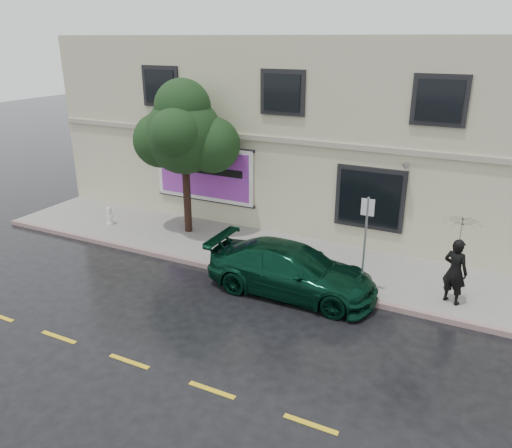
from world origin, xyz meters
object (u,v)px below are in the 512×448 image
at_px(street_tree, 184,136).
at_px(fire_hydrant, 110,216).
at_px(car, 292,270).
at_px(pedestrian, 455,271).

relative_size(street_tree, fire_hydrant, 7.07).
distance_m(car, pedestrian, 4.40).
xyz_separation_m(car, street_tree, (-5.16, 2.45, 3.00)).
distance_m(pedestrian, fire_hydrant, 12.54).
bearing_deg(pedestrian, car, 38.64).
distance_m(car, street_tree, 6.45).
bearing_deg(car, street_tree, 64.70).
xyz_separation_m(pedestrian, street_tree, (-9.38, 1.27, 2.64)).
bearing_deg(pedestrian, fire_hydrant, 20.56).
relative_size(car, street_tree, 0.99).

